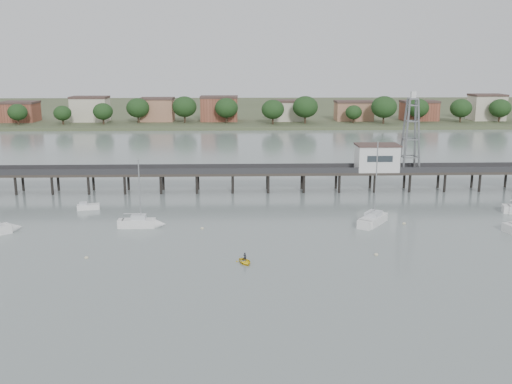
# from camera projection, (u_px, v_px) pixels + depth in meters

# --- Properties ---
(ground_plane) EXTENTS (500.00, 500.00, 0.00)m
(ground_plane) POSITION_uv_depth(u_px,v_px,m) (264.00, 331.00, 54.64)
(ground_plane) COLOR slate
(ground_plane) RESTS_ON ground
(pier) EXTENTS (150.00, 5.00, 5.50)m
(pier) POSITION_uv_depth(u_px,v_px,m) (250.00, 172.00, 112.20)
(pier) COLOR #2D2823
(pier) RESTS_ON ground
(pier_building) EXTENTS (8.40, 5.40, 5.30)m
(pier_building) POSITION_uv_depth(u_px,v_px,m) (377.00, 157.00, 112.31)
(pier_building) COLOR silver
(pier_building) RESTS_ON ground
(lattice_tower) EXTENTS (3.20, 3.20, 15.50)m
(lattice_tower) POSITION_uv_depth(u_px,v_px,m) (411.00, 135.00, 111.51)
(lattice_tower) COLOR slate
(lattice_tower) RESTS_ON ground
(sailboat_c) EXTENTS (6.88, 8.26, 13.86)m
(sailboat_c) POSITION_uv_depth(u_px,v_px,m) (376.00, 218.00, 91.47)
(sailboat_c) COLOR white
(sailboat_c) RESTS_ON ground
(sailboat_b) EXTENTS (6.71, 2.07, 11.18)m
(sailboat_b) POSITION_uv_depth(u_px,v_px,m) (145.00, 223.00, 88.57)
(sailboat_b) COLOR white
(sailboat_b) RESTS_ON ground
(white_tender) EXTENTS (4.04, 2.40, 1.47)m
(white_tender) POSITION_uv_depth(u_px,v_px,m) (88.00, 207.00, 99.22)
(white_tender) COLOR white
(white_tender) RESTS_ON ground
(yellow_dinghy) EXTENTS (2.01, 1.16, 2.71)m
(yellow_dinghy) POSITION_uv_depth(u_px,v_px,m) (245.00, 263.00, 73.03)
(yellow_dinghy) COLOR yellow
(yellow_dinghy) RESTS_ON ground
(dinghy_occupant) EXTENTS (0.86, 1.24, 0.28)m
(dinghy_occupant) POSITION_uv_depth(u_px,v_px,m) (245.00, 263.00, 73.03)
(dinghy_occupant) COLOR black
(dinghy_occupant) RESTS_ON ground
(mooring_buoys) EXTENTS (90.10, 15.20, 0.39)m
(mooring_buoys) POSITION_uv_depth(u_px,v_px,m) (282.00, 239.00, 82.70)
(mooring_buoys) COLOR beige
(mooring_buoys) RESTS_ON ground
(far_shore) EXTENTS (500.00, 170.00, 10.40)m
(far_shore) POSITION_uv_depth(u_px,v_px,m) (243.00, 110.00, 287.71)
(far_shore) COLOR #475133
(far_shore) RESTS_ON ground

